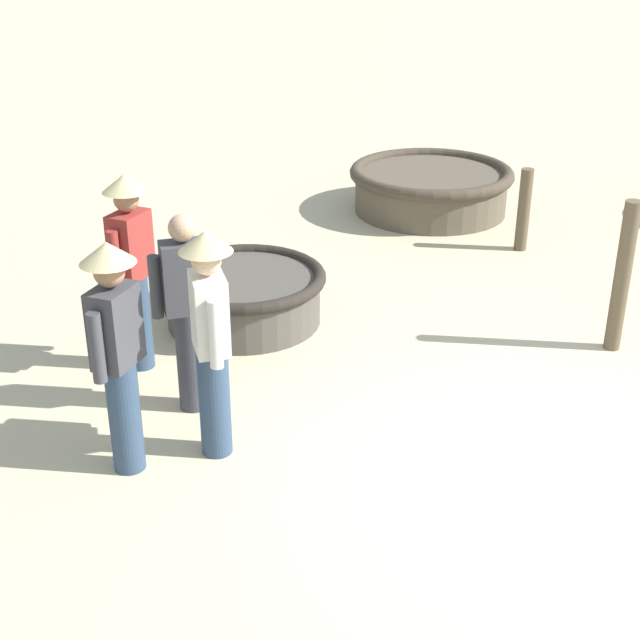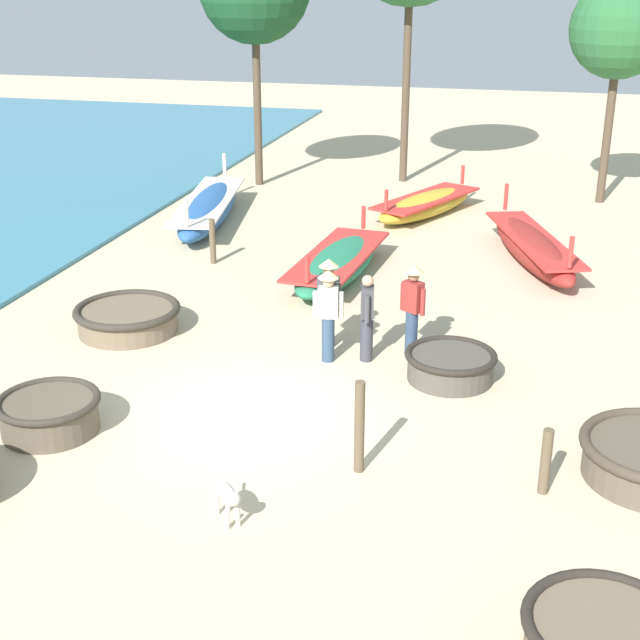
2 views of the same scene
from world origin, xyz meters
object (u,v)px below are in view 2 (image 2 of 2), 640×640
at_px(coracle_far_right, 450,365).
at_px(tree_right_mid, 620,29).
at_px(fisherman_by_coracle, 329,297).
at_px(mooring_post_inland, 213,241).
at_px(mooring_post_mid_beach, 359,427).
at_px(dog, 228,496).
at_px(mooring_post_shoreline, 546,461).
at_px(fisherman_standing_left, 413,304).
at_px(long_boat_green_hull, 338,263).
at_px(long_boat_blue_hull, 209,208).
at_px(fisherman_crouching, 367,316).
at_px(coracle_far_left, 49,413).
at_px(long_boat_white_hull, 532,248).
at_px(long_boat_red_hull, 426,204).
at_px(coracle_upturned, 128,317).
at_px(fisherman_standing_right, 328,310).

xyz_separation_m(coracle_far_right, tree_right_mid, (2.90, 13.12, 4.54)).
relative_size(fisherman_by_coracle, mooring_post_inland, 1.58).
distance_m(mooring_post_mid_beach, mooring_post_inland, 9.63).
height_order(dog, mooring_post_shoreline, mooring_post_shoreline).
bearing_deg(fisherman_standing_left, mooring_post_mid_beach, -91.23).
xyz_separation_m(long_boat_green_hull, mooring_post_shoreline, (4.59, -7.83, 0.14)).
distance_m(long_boat_blue_hull, fisherman_by_coracle, 9.04).
bearing_deg(fisherman_crouching, coracle_far_right, -15.88).
height_order(long_boat_blue_hull, fisherman_standing_left, fisherman_standing_left).
xyz_separation_m(fisherman_by_coracle, fisherman_crouching, (0.78, -0.42, -0.12)).
relative_size(coracle_far_left, long_boat_white_hull, 0.30).
relative_size(long_boat_blue_hull, long_boat_red_hull, 1.41).
xyz_separation_m(mooring_post_mid_beach, tree_right_mid, (3.78, 16.33, 4.14)).
xyz_separation_m(coracle_upturned, mooring_post_mid_beach, (5.25, -3.83, 0.39)).
height_order(long_boat_blue_hull, fisherman_crouching, fisherman_crouching).
xyz_separation_m(coracle_far_right, long_boat_red_hull, (-1.84, 10.36, 0.04)).
relative_size(long_boat_green_hull, dog, 8.16).
bearing_deg(coracle_far_right, long_boat_green_hull, 122.77).
bearing_deg(coracle_far_left, long_boat_white_hull, 56.04).
bearing_deg(long_boat_blue_hull, coracle_far_right, -48.16).
relative_size(fisherman_standing_left, fisherman_crouching, 1.06).
height_order(long_boat_green_hull, fisherman_crouching, fisherman_crouching).
relative_size(long_boat_blue_hull, tree_right_mid, 0.97).
distance_m(coracle_upturned, long_boat_blue_hull, 7.76).
relative_size(fisherman_crouching, tree_right_mid, 0.25).
height_order(coracle_far_left, long_boat_red_hull, long_boat_red_hull).
bearing_deg(coracle_far_left, mooring_post_inland, 93.40).
height_order(mooring_post_mid_beach, tree_right_mid, tree_right_mid).
height_order(coracle_far_right, fisherman_standing_left, fisherman_standing_left).
bearing_deg(long_boat_green_hull, mooring_post_shoreline, -59.62).
height_order(dog, mooring_post_mid_beach, mooring_post_mid_beach).
bearing_deg(long_boat_white_hull, mooring_post_shoreline, -87.44).
relative_size(fisherman_by_coracle, tree_right_mid, 0.27).
xyz_separation_m(coracle_far_left, fisherman_by_coracle, (3.26, 4.08, 0.66)).
relative_size(long_boat_green_hull, mooring_post_shoreline, 4.93).
bearing_deg(long_boat_red_hull, coracle_upturned, -113.80).
bearing_deg(tree_right_mid, fisherman_crouching, -109.16).
xyz_separation_m(fisherman_by_coracle, dog, (0.09, -5.64, -0.59)).
distance_m(long_boat_white_hull, fisherman_standing_left, 6.15).
distance_m(coracle_far_right, long_boat_white_hull, 6.80).
xyz_separation_m(coracle_far_right, fisherman_standing_right, (-2.16, 0.25, 0.68)).
xyz_separation_m(long_boat_blue_hull, dog, (5.21, -13.07, -0.01)).
bearing_deg(coracle_far_right, long_boat_blue_hull, 131.84).
bearing_deg(mooring_post_shoreline, mooring_post_mid_beach, -178.58).
height_order(long_boat_white_hull, dog, long_boat_white_hull).
distance_m(mooring_post_mid_beach, tree_right_mid, 17.27).
bearing_deg(long_boat_green_hull, mooring_post_mid_beach, -74.89).
distance_m(coracle_upturned, long_boat_white_hull, 9.47).
distance_m(long_boat_green_hull, long_boat_red_hull, 5.80).
bearing_deg(coracle_far_right, coracle_upturned, 174.19).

